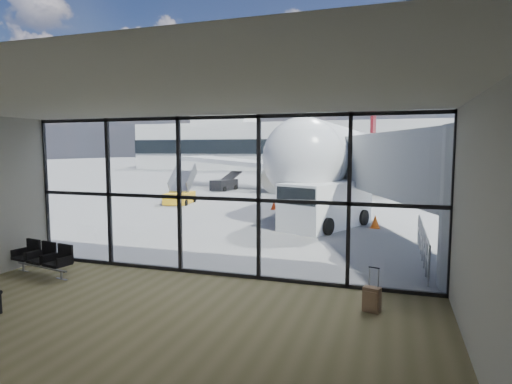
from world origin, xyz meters
The scene contains 21 objects.
ground centered at (0.00, 40.00, 0.00)m, with size 220.00×220.00×0.00m, color slate.
lounge_shell centered at (0.00, -4.80, 2.65)m, with size 12.02×8.01×4.51m.
glass_curtain_wall centered at (0.00, 0.00, 2.25)m, with size 12.10×0.12×4.50m.
jet_bridge centered at (4.90, 7.07, 2.76)m, with size 8.00×16.50×4.33m.
apron_railing centered at (5.60, 3.50, 0.72)m, with size 0.06×5.46×1.11m.
far_terminal centered at (-0.59, 61.97, 4.21)m, with size 80.00×12.20×11.00m.
tree_0 centered at (-45.00, 72.00, 4.63)m, with size 4.95×4.95×7.12m.
tree_1 centered at (-39.00, 72.00, 5.25)m, with size 5.61×5.61×8.07m.
tree_2 centered at (-33.00, 72.00, 5.88)m, with size 6.27×6.27×9.03m.
tree_3 centered at (-27.00, 72.00, 4.63)m, with size 4.95×4.95×7.12m.
tree_4 centered at (-21.00, 72.00, 5.25)m, with size 5.61×5.61×8.07m.
tree_5 centered at (-15.00, 72.00, 5.88)m, with size 6.27×6.27×9.03m.
seating_row centered at (-4.79, -1.42, 0.51)m, with size 2.07×0.93×0.92m.
suitcase centered at (4.28, -1.51, 0.30)m, with size 0.41×0.33×0.99m.
airliner centered at (1.27, 26.27, 3.09)m, with size 33.99×39.37×10.14m.
service_van centered at (1.67, 8.46, 1.08)m, with size 3.84×5.26×2.10m.
belt_loader centered at (-9.44, 23.57, 0.54)m, with size 1.86×3.64×1.60m.
mobile_stairs centered at (-8.73, 14.07, 0.50)m, with size 1.92×3.14×2.08m.
traffic_cone_a centered at (-2.12, 13.36, 0.24)m, with size 0.36×0.36×0.51m.
traffic_cone_b centered at (3.90, 9.00, 0.28)m, with size 0.42×0.42×0.60m.
traffic_cone_c centered at (2.01, 12.05, 0.28)m, with size 0.41×0.41×0.58m.
Camera 1 is at (4.68, -10.93, 3.58)m, focal length 30.00 mm.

